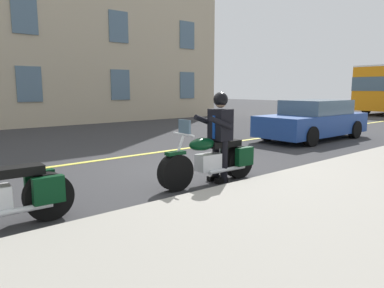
{
  "coord_description": "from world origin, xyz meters",
  "views": [
    {
      "loc": [
        4.68,
        6.25,
        1.81
      ],
      "look_at": [
        0.4,
        1.09,
        0.75
      ],
      "focal_mm": 33.04,
      "sensor_mm": 36.0,
      "label": 1
    }
  ],
  "objects": [
    {
      "name": "rider_main",
      "position": [
        -0.03,
        1.4,
        1.04
      ],
      "size": [
        0.64,
        0.56,
        1.74
      ],
      "color": "black",
      "rests_on": "ground_plane"
    },
    {
      "name": "ground_plane",
      "position": [
        0.0,
        0.0,
        0.0
      ],
      "size": [
        80.0,
        80.0,
        0.0
      ],
      "primitive_type": "plane",
      "color": "#333335"
    },
    {
      "name": "car_silver",
      "position": [
        -6.69,
        -0.66,
        0.69
      ],
      "size": [
        4.6,
        1.92,
        1.4
      ],
      "color": "navy",
      "rests_on": "ground_plane"
    },
    {
      "name": "lane_center_stripe",
      "position": [
        0.0,
        -2.0,
        0.01
      ],
      "size": [
        60.0,
        0.16,
        0.01
      ],
      "primitive_type": "cube",
      "color": "#E5DB4C",
      "rests_on": "ground_plane"
    },
    {
      "name": "motorcycle_main",
      "position": [
        0.16,
        1.4,
        0.45
      ],
      "size": [
        2.22,
        0.65,
        1.26
      ],
      "color": "black",
      "rests_on": "ground_plane"
    }
  ]
}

